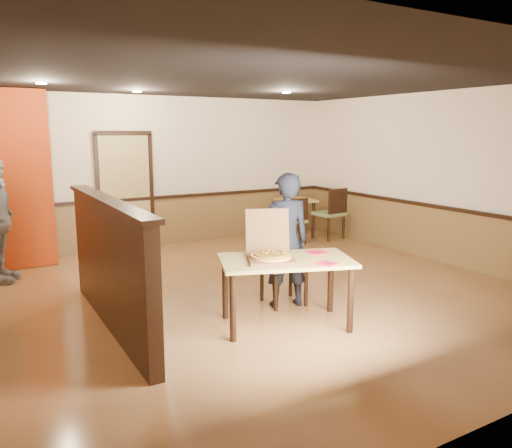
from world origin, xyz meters
The scene contains 24 objects.
floor centered at (0.00, 0.00, 0.00)m, with size 7.00×7.00×0.00m, color #AB7242.
ceiling centered at (0.00, 0.00, 2.80)m, with size 7.00×7.00×0.00m, color black.
wall_back centered at (0.00, 3.50, 1.40)m, with size 7.00×7.00×0.00m, color #FFE7C7.
wall_right centered at (3.50, 0.00, 1.40)m, with size 7.00×7.00×0.00m, color #FFE7C7.
wainscot_back centered at (0.00, 3.47, 0.45)m, with size 7.00×0.04×0.90m, color brown.
chair_rail_back centered at (0.00, 3.45, 0.92)m, with size 7.00×0.06×0.06m, color black.
wainscot_right centered at (3.47, 0.00, 0.45)m, with size 0.04×7.00×0.90m, color brown.
chair_rail_right centered at (3.45, 0.00, 0.92)m, with size 0.06×7.00×0.06m, color black.
back_door centered at (-0.80, 3.46, 1.05)m, with size 0.90×0.06×2.10m, color tan.
booth_partition centered at (-2.00, -0.20, 0.74)m, with size 0.20×3.10×1.44m.
spot_a centered at (-2.30, 1.80, 2.78)m, with size 0.14×0.14×0.02m, color beige.
spot_b centered at (-0.80, 2.50, 2.78)m, with size 0.14×0.14×0.02m, color beige.
spot_c centered at (1.40, 1.50, 2.78)m, with size 0.14×0.14×0.02m, color beige.
main_table centered at (-0.31, -1.12, 0.66)m, with size 1.63×1.25×0.77m.
diner_chair centered at (0.08, -0.42, 0.56)m, with size 0.56×0.56×1.02m.
side_chair_left centered at (2.11, 2.27, 0.49)m, with size 0.46×0.46×0.90m.
side_chair_right centered at (3.02, 2.26, 0.57)m, with size 0.57×0.57×1.04m.
side_table centered at (2.56, 2.88, 0.60)m, with size 0.84×0.84×0.77m.
diner centered at (0.05, -0.57, 0.83)m, with size 0.61×0.40×1.66m, color black.
pizza_box centered at (-0.47, -1.06, 0.83)m, with size 0.68×0.73×0.52m.
pizza centered at (-0.50, -1.11, 0.82)m, with size 0.44×0.44×0.03m, color #D88B4E.
napkin_near centered at (-0.04, -1.51, 0.77)m, with size 0.26×0.26×0.01m.
napkin_far centered at (0.16, -1.06, 0.77)m, with size 0.25×0.25×0.01m.
condiment centered at (2.42, 2.74, 0.85)m, with size 0.06×0.06×0.15m, color brown.
Camera 1 is at (-3.25, -5.56, 2.14)m, focal length 35.00 mm.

